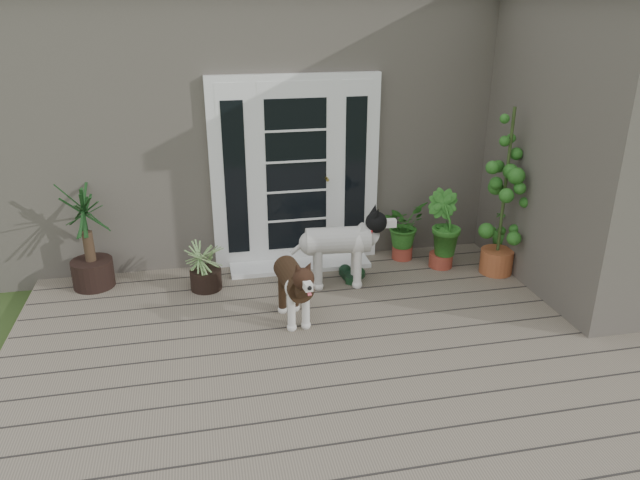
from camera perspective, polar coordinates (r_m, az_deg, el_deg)
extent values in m
cube|color=#6B5B4C|center=(5.27, 4.17, -11.81)|extent=(6.20, 4.60, 0.12)
cube|color=#665E54|center=(8.66, -3.37, 12.36)|extent=(7.40, 4.00, 3.10)
cube|color=#665E54|center=(6.89, 25.94, 7.73)|extent=(1.60, 2.40, 3.10)
cube|color=white|center=(6.73, -2.33, 6.50)|extent=(1.90, 0.14, 2.15)
cube|color=white|center=(6.90, -1.92, -2.37)|extent=(1.60, 0.40, 0.05)
imported|color=#1B5117|center=(7.08, 7.97, 0.62)|extent=(0.69, 0.69, 0.63)
imported|color=#214C15|center=(6.93, 11.63, 0.08)|extent=(0.63, 0.63, 0.68)
imported|color=#21611B|center=(7.29, 17.23, 0.22)|extent=(0.48, 0.48, 0.58)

